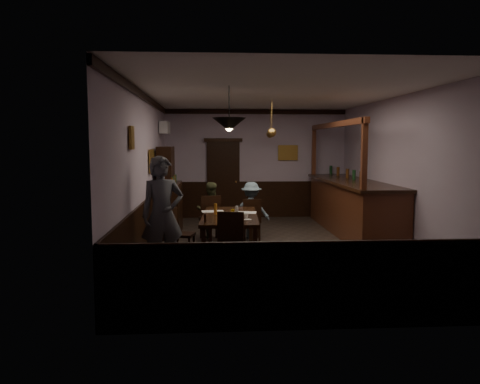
{
  "coord_description": "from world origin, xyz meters",
  "views": [
    {
      "loc": [
        -1.24,
        -8.95,
        2.07
      ],
      "look_at": [
        -0.7,
        -0.21,
        1.15
      ],
      "focal_mm": 35.0,
      "sensor_mm": 36.0,
      "label": 1
    }
  ],
  "objects": [
    {
      "name": "pendant_brass_far",
      "position": [
        0.3,
        3.16,
        2.3
      ],
      "size": [
        0.2,
        0.2,
        0.81
      ],
      "color": "#BF8C3F",
      "rests_on": "ground"
    },
    {
      "name": "pastry_ring_a",
      "position": [
        -1.0,
        -0.99,
        0.79
      ],
      "size": [
        0.13,
        0.13,
        0.04
      ],
      "primitive_type": "torus",
      "color": "#C68C47",
      "rests_on": "pastry_plate"
    },
    {
      "name": "picture_back",
      "position": [
        0.9,
        3.96,
        1.8
      ],
      "size": [
        0.55,
        0.04,
        0.42
      ],
      "color": "olive",
      "rests_on": "ground"
    },
    {
      "name": "pastry_plate",
      "position": [
        -1.01,
        -0.97,
        0.76
      ],
      "size": [
        0.22,
        0.22,
        0.01
      ],
      "primitive_type": "cylinder",
      "color": "white",
      "rests_on": "dining_table"
    },
    {
      "name": "newspaper_left",
      "position": [
        -1.21,
        0.0,
        0.75
      ],
      "size": [
        0.44,
        0.34,
        0.01
      ],
      "primitive_type": "cube",
      "rotation": [
        0.0,
        0.0,
        0.09
      ],
      "color": "silver",
      "rests_on": "dining_table"
    },
    {
      "name": "pastry_ring_b",
      "position": [
        -0.96,
        -0.92,
        0.79
      ],
      "size": [
        0.13,
        0.13,
        0.04
      ],
      "primitive_type": "torus",
      "color": "#C68C47",
      "rests_on": "pastry_plate"
    },
    {
      "name": "person_seated_right",
      "position": [
        -0.37,
        1.12,
        0.61
      ],
      "size": [
        0.89,
        0.67,
        1.23
      ],
      "primitive_type": "imported",
      "rotation": [
        0.0,
        0.0,
        2.84
      ],
      "color": "slate",
      "rests_on": "ground"
    },
    {
      "name": "pendant_brass_mid",
      "position": [
        0.1,
        1.33,
        2.3
      ],
      "size": [
        0.2,
        0.2,
        0.81
      ],
      "color": "#BF8C3F",
      "rests_on": "ground"
    },
    {
      "name": "beer_glass",
      "position": [
        -1.16,
        -0.35,
        0.85
      ],
      "size": [
        0.06,
        0.06,
        0.2
      ],
      "primitive_type": "cylinder",
      "color": "#BF721E",
      "rests_on": "dining_table"
    },
    {
      "name": "chair_far_right",
      "position": [
        -0.38,
        0.84,
        0.49
      ],
      "size": [
        0.39,
        0.39,
        0.9
      ],
      "rotation": [
        0.0,
        0.0,
        3.13
      ],
      "color": "black",
      "rests_on": "ground"
    },
    {
      "name": "dining_table",
      "position": [
        -0.9,
        -0.41,
        0.69
      ],
      "size": [
        1.11,
        2.25,
        0.75
      ],
      "rotation": [
        0.0,
        0.0,
        -0.05
      ],
      "color": "black",
      "rests_on": "ground"
    },
    {
      "name": "napkin",
      "position": [
        -0.98,
        -0.61,
        0.75
      ],
      "size": [
        0.16,
        0.16,
        0.0
      ],
      "primitive_type": "cube",
      "rotation": [
        0.0,
        0.0,
        -0.05
      ],
      "color": "#FFDE5D",
      "rests_on": "dining_table"
    },
    {
      "name": "person_standing",
      "position": [
        -2.01,
        -1.6,
        0.94
      ],
      "size": [
        0.79,
        0.65,
        1.87
      ],
      "primitive_type": "imported",
      "rotation": [
        0.0,
        0.0,
        0.34
      ],
      "color": "#4C4F57",
      "rests_on": "ground"
    },
    {
      "name": "room",
      "position": [
        0.0,
        0.0,
        1.5
      ],
      "size": [
        5.01,
        8.01,
        3.01
      ],
      "color": "#2D2621",
      "rests_on": "ground"
    },
    {
      "name": "chair_side",
      "position": [
        -1.83,
        -0.55,
        0.49
      ],
      "size": [
        0.47,
        0.47,
        0.9
      ],
      "rotation": [
        0.0,
        0.0,
        1.34
      ],
      "color": "black",
      "rests_on": "ground"
    },
    {
      "name": "newspaper_right",
      "position": [
        -0.6,
        -0.19,
        0.75
      ],
      "size": [
        0.46,
        0.36,
        0.01
      ],
      "primitive_type": "cube",
      "rotation": [
        0.0,
        0.0,
        -0.16
      ],
      "color": "silver",
      "rests_on": "dining_table"
    },
    {
      "name": "picture_left_small",
      "position": [
        -2.46,
        -1.6,
        2.15
      ],
      "size": [
        0.04,
        0.28,
        0.36
      ],
      "color": "olive",
      "rests_on": "ground"
    },
    {
      "name": "soda_can",
      "position": [
        -0.85,
        -0.52,
        0.81
      ],
      "size": [
        0.07,
        0.07,
        0.12
      ],
      "primitive_type": "cylinder",
      "color": "yellow",
      "rests_on": "dining_table"
    },
    {
      "name": "picture_left_large",
      "position": [
        -2.46,
        0.8,
        1.7
      ],
      "size": [
        0.04,
        0.62,
        0.48
      ],
      "color": "olive",
      "rests_on": "ground"
    },
    {
      "name": "sideboard",
      "position": [
        -2.21,
        1.61,
        0.8
      ],
      "size": [
        0.54,
        1.51,
        1.99
      ],
      "color": "black",
      "rests_on": "ground"
    },
    {
      "name": "chair_near",
      "position": [
        -0.95,
        -1.73,
        0.54
      ],
      "size": [
        0.5,
        0.5,
        0.98
      ],
      "rotation": [
        0.0,
        0.0,
        -0.18
      ],
      "color": "black",
      "rests_on": "ground"
    },
    {
      "name": "chair_far_left",
      "position": [
        -1.26,
        0.89,
        0.53
      ],
      "size": [
        0.48,
        0.48,
        0.97
      ],
      "rotation": [
        0.0,
        0.0,
        3.29
      ],
      "color": "black",
      "rests_on": "ground"
    },
    {
      "name": "ac_unit",
      "position": [
        -2.38,
        2.9,
        2.45
      ],
      "size": [
        0.2,
        0.85,
        0.3
      ],
      "color": "white",
      "rests_on": "ground"
    },
    {
      "name": "coffee_cup",
      "position": [
        -0.63,
        -0.92,
        0.8
      ],
      "size": [
        0.08,
        0.08,
        0.07
      ],
      "primitive_type": "imported",
      "rotation": [
        0.0,
        0.0,
        -0.05
      ],
      "color": "white",
      "rests_on": "saucer"
    },
    {
      "name": "pepper_mill",
      "position": [
        -1.34,
        -1.17,
        0.82
      ],
      "size": [
        0.04,
        0.04,
        0.14
      ],
      "primitive_type": "cylinder",
      "color": "black",
      "rests_on": "dining_table"
    },
    {
      "name": "bar_counter",
      "position": [
        1.99,
        1.55,
        0.64
      ],
      "size": [
        1.06,
        4.55,
        2.54
      ],
      "color": "#451F12",
      "rests_on": "ground"
    },
    {
      "name": "water_glass",
      "position": [
        -0.76,
        -0.33,
        0.82
      ],
      "size": [
        0.06,
        0.06,
        0.15
      ],
      "primitive_type": "cylinder",
      "color": "silver",
      "rests_on": "dining_table"
    },
    {
      "name": "saucer",
      "position": [
        -0.62,
        -1.01,
        0.76
      ],
      "size": [
        0.15,
        0.15,
        0.01
      ],
      "primitive_type": "cylinder",
      "color": "white",
      "rests_on": "dining_table"
    },
    {
      "name": "person_seated_left",
      "position": [
        -1.26,
        1.16,
        0.61
      ],
      "size": [
        0.61,
        0.49,
        1.22
      ],
      "primitive_type": "imported",
      "rotation": [
        0.0,
        0.0,
        3.1
      ],
      "color": "#494E2E",
      "rests_on": "ground"
    },
    {
      "name": "door_back",
      "position": [
        -0.9,
        3.95,
        1.05
      ],
      "size": [
        0.9,
        0.06,
        2.1
      ],
      "primitive_type": "cube",
      "color": "black",
      "rests_on": "ground"
    },
    {
      "name": "pendant_iron",
      "position": [
        -0.94,
        -1.21,
        2.37
      ],
      "size": [
        0.56,
        0.56,
        0.74
      ],
      "color": "black",
      "rests_on": "ground"
    }
  ]
}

